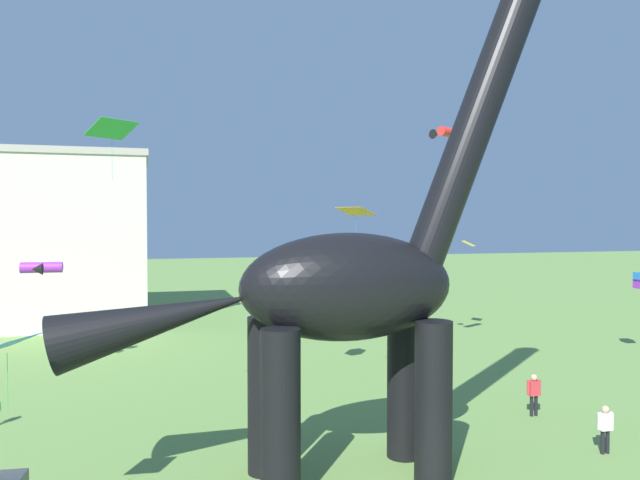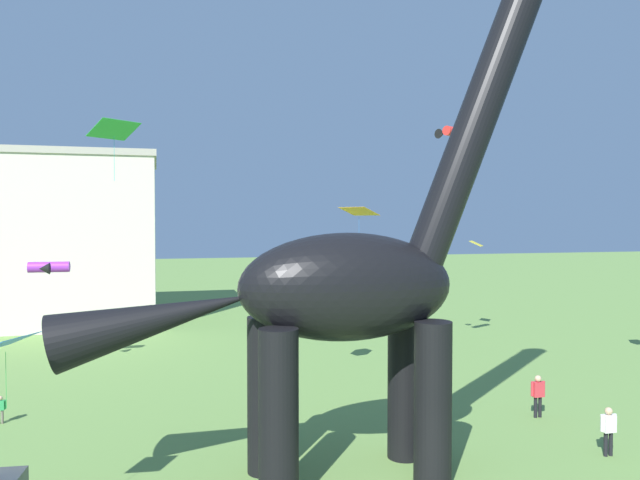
# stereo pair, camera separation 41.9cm
# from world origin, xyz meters

# --- Properties ---
(dinosaur_sculpture) EXTENTS (15.93, 3.37, 16.65)m
(dinosaur_sculpture) POSITION_xyz_m (-1.14, 4.47, 6.02)
(dinosaur_sculpture) COLOR black
(dinosaur_sculpture) RESTS_ON ground_plane
(person_far_spectator) EXTENTS (0.42, 0.18, 1.11)m
(person_far_spectator) POSITION_xyz_m (-12.84, 12.91, 0.67)
(person_far_spectator) COLOR #6B6056
(person_far_spectator) RESTS_ON ground_plane
(person_strolling_adult) EXTENTS (0.65, 0.29, 1.74)m
(person_strolling_adult) POSITION_xyz_m (8.29, 8.13, 1.05)
(person_strolling_adult) COLOR black
(person_strolling_adult) RESTS_ON ground_plane
(person_near_flyer) EXTENTS (0.63, 0.28, 1.68)m
(person_near_flyer) POSITION_xyz_m (8.15, 3.87, 1.02)
(person_near_flyer) COLOR black
(person_near_flyer) RESTS_ON ground_plane
(kite_mid_center) EXTENTS (1.51, 1.67, 1.77)m
(kite_mid_center) POSITION_xyz_m (-10.33, 2.38, 5.12)
(kite_mid_center) COLOR #287AE5
(kite_apex) EXTENTS (1.37, 1.42, 0.38)m
(kite_apex) POSITION_xyz_m (14.82, 25.02, 6.47)
(kite_apex) COLOR yellow
(kite_high_left) EXTENTS (2.11, 1.80, 0.61)m
(kite_high_left) POSITION_xyz_m (-12.43, 21.79, 5.57)
(kite_high_left) COLOR purple
(kite_mid_right) EXTENTS (1.84, 1.88, 0.53)m
(kite_mid_right) POSITION_xyz_m (8.75, 16.72, 12.84)
(kite_mid_right) COLOR red
(kite_far_left) EXTENTS (0.93, 0.93, 1.06)m
(kite_far_left) POSITION_xyz_m (2.48, 17.85, 4.37)
(kite_far_left) COLOR orange
(kite_trailing) EXTENTS (1.70, 1.84, 1.89)m
(kite_trailing) POSITION_xyz_m (1.77, 11.77, 8.47)
(kite_trailing) COLOR orange
(kite_drifting) EXTENTS (1.87, 1.78, 2.05)m
(kite_drifting) POSITION_xyz_m (-8.19, 8.90, 11.25)
(kite_drifting) COLOR green
(background_building_block) EXTENTS (15.77, 12.77, 13.32)m
(background_building_block) POSITION_xyz_m (-14.63, 39.41, 6.67)
(background_building_block) COLOR beige
(background_building_block) RESTS_ON ground_plane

